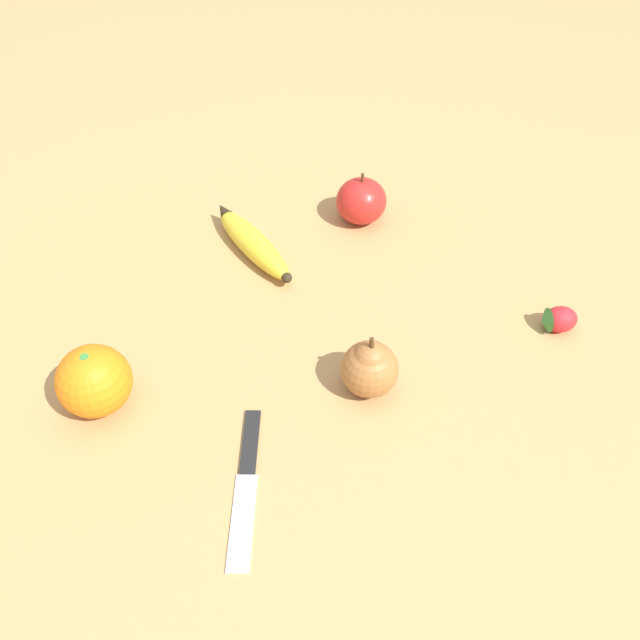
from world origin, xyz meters
TOP-DOWN VIEW (x-y plane):
  - ground_plane at (0.00, 0.00)m, footprint 3.00×3.00m
  - banana at (-0.05, -0.13)m, footprint 0.06×0.19m
  - orange at (0.24, -0.04)m, footprint 0.08×0.08m
  - pear at (0.00, 0.14)m, footprint 0.07×0.07m
  - strawberry at (-0.24, 0.24)m, footprint 0.06×0.05m
  - apple at (-0.22, -0.09)m, footprint 0.07×0.07m
  - paring_knife at (0.18, 0.15)m, footprint 0.14×0.15m

SIDE VIEW (x-z plane):
  - ground_plane at x=0.00m, z-range 0.00..0.00m
  - paring_knife at x=0.18m, z-range 0.00..0.01m
  - strawberry at x=-0.24m, z-range 0.00..0.03m
  - banana at x=-0.05m, z-range 0.00..0.04m
  - apple at x=-0.22m, z-range -0.01..0.07m
  - pear at x=0.00m, z-range -0.01..0.08m
  - orange at x=0.24m, z-range 0.00..0.08m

